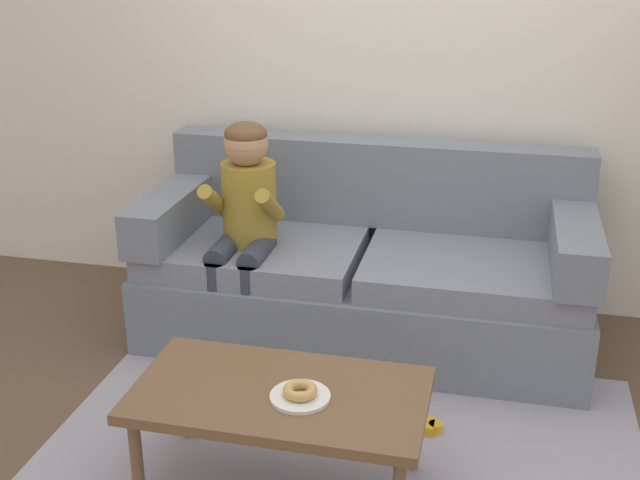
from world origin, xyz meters
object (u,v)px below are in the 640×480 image
Objects in this scene: coffee_table at (280,401)px; couch at (365,272)px; toy_controller at (415,426)px; donut at (300,390)px; person_child at (244,214)px.

couch is at bearing 86.42° from coffee_table.
toy_controller is (0.35, -0.79, -0.32)m from couch.
donut is 0.53× the size of toy_controller.
coffee_table is at bearing -101.36° from toy_controller.
person_child is at bearing 178.06° from toy_controller.
donut reaches higher than coffee_table.
coffee_table is at bearing 156.93° from donut.
person_child is at bearing 113.83° from coffee_table.
couch reaches higher than coffee_table.
coffee_table is (-0.08, -1.27, 0.04)m from couch.
coffee_table is 0.12m from donut.
person_child is 1.25m from donut.
toy_controller is (0.43, 0.47, -0.35)m from coffee_table.
couch is at bearing 20.65° from person_child.
couch is 0.67m from person_child.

